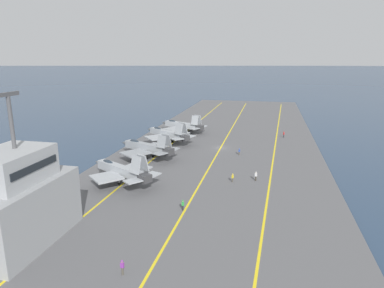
# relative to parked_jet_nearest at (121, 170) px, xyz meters

# --- Properties ---
(ground_plane) EXTENTS (2000.00, 2000.00, 0.00)m
(ground_plane) POSITION_rel_parked_jet_nearest_xyz_m (30.02, -14.58, -2.97)
(ground_plane) COLOR navy
(carrier_deck) EXTENTS (204.69, 50.25, 0.40)m
(carrier_deck) POSITION_rel_parked_jet_nearest_xyz_m (30.02, -14.58, -2.77)
(carrier_deck) COLOR #565659
(carrier_deck) RESTS_ON ground
(deck_stripe_foul_line) EXTENTS (184.08, 8.11, 0.01)m
(deck_stripe_foul_line) POSITION_rel_parked_jet_nearest_xyz_m (30.02, -28.40, -2.56)
(deck_stripe_foul_line) COLOR yellow
(deck_stripe_foul_line) RESTS_ON carrier_deck
(deck_stripe_centerline) EXTENTS (184.22, 0.36, 0.01)m
(deck_stripe_centerline) POSITION_rel_parked_jet_nearest_xyz_m (30.02, -14.58, -2.56)
(deck_stripe_centerline) COLOR yellow
(deck_stripe_centerline) RESTS_ON carrier_deck
(deck_stripe_edge_line) EXTENTS (184.21, 2.52, 0.01)m
(deck_stripe_edge_line) POSITION_rel_parked_jet_nearest_xyz_m (30.02, -0.76, -2.56)
(deck_stripe_edge_line) COLOR yellow
(deck_stripe_edge_line) RESTS_ON carrier_deck
(parked_jet_nearest) EXTENTS (12.59, 15.92, 6.50)m
(parked_jet_nearest) POSITION_rel_parked_jet_nearest_xyz_m (0.00, 0.00, 0.00)
(parked_jet_nearest) COLOR #9EA3A8
(parked_jet_nearest) RESTS_ON carrier_deck
(parked_jet_second) EXTENTS (13.91, 16.01, 6.30)m
(parked_jet_second) POSITION_rel_parked_jet_nearest_xyz_m (16.99, 1.17, 0.03)
(parked_jet_second) COLOR gray
(parked_jet_second) RESTS_ON carrier_deck
(parked_jet_third) EXTENTS (13.79, 16.46, 6.39)m
(parked_jet_third) POSITION_rel_parked_jet_nearest_xyz_m (32.41, 0.73, 0.00)
(parked_jet_third) COLOR #9EA3A8
(parked_jet_third) RESTS_ON carrier_deck
(parked_jet_fourth) EXTENTS (14.09, 16.16, 5.91)m
(parked_jet_fourth) POSITION_rel_parked_jet_nearest_xyz_m (46.84, 0.18, -0.35)
(parked_jet_fourth) COLOR #9EA3A8
(parked_jet_fourth) RESTS_ON carrier_deck
(crew_purple_vest) EXTENTS (0.29, 0.40, 1.79)m
(crew_purple_vest) POSITION_rel_parked_jet_nearest_xyz_m (-26.22, -11.87, -1.58)
(crew_purple_vest) COLOR #4C473D
(crew_purple_vest) RESTS_ON carrier_deck
(crew_green_vest) EXTENTS (0.35, 0.44, 1.72)m
(crew_green_vest) POSITION_rel_parked_jet_nearest_xyz_m (-8.96, -14.26, -1.62)
(crew_green_vest) COLOR #232328
(crew_green_vest) RESTS_ON carrier_deck
(crew_yellow_vest) EXTENTS (0.45, 0.38, 1.70)m
(crew_yellow_vest) POSITION_rel_parked_jet_nearest_xyz_m (5.23, -20.44, -1.64)
(crew_yellow_vest) COLOR #4C473D
(crew_yellow_vest) RESTS_ON carrier_deck
(crew_red_vest) EXTENTS (0.44, 0.37, 1.82)m
(crew_red_vest) POSITION_rel_parked_jet_nearest_xyz_m (46.11, -31.14, -1.57)
(crew_red_vest) COLOR #232328
(crew_red_vest) RESTS_ON carrier_deck
(crew_white_vest) EXTENTS (0.38, 0.45, 1.83)m
(crew_white_vest) POSITION_rel_parked_jet_nearest_xyz_m (6.93, -24.74, -1.56)
(crew_white_vest) COLOR #383328
(crew_white_vest) RESTS_ON carrier_deck
(crew_blue_vest) EXTENTS (0.44, 0.36, 1.65)m
(crew_blue_vest) POSITION_rel_parked_jet_nearest_xyz_m (24.40, -19.96, -1.66)
(crew_blue_vest) COLOR #4C473D
(crew_blue_vest) RESTS_ON carrier_deck
(island_tower) EXTENTS (14.99, 9.23, 19.10)m
(island_tower) POSITION_rel_parked_jet_nearest_xyz_m (-22.55, 4.05, 2.70)
(island_tower) COLOR gray
(island_tower) RESTS_ON carrier_deck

